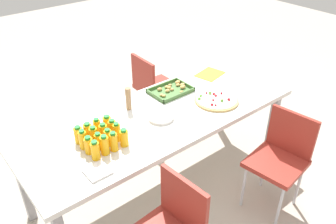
{
  "coord_description": "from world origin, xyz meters",
  "views": [
    {
      "loc": [
        -1.44,
        -1.85,
        2.26
      ],
      "look_at": [
        0.04,
        -0.04,
        0.77
      ],
      "focal_mm": 37.42,
      "sensor_mm": 36.0,
      "label": 1
    }
  ],
  "objects_px": {
    "party_table": "(161,120)",
    "juice_bottle_15": "(107,124)",
    "juice_bottle_8": "(83,140)",
    "fruit_pizza": "(216,100)",
    "cardboard_tube": "(128,99)",
    "juice_bottle_9": "(94,136)",
    "napkin_stack": "(97,171)",
    "juice_bottle_5": "(98,141)",
    "juice_bottle_6": "(108,138)",
    "chair_far_right": "(153,85)",
    "juice_bottle_13": "(88,132)",
    "juice_bottle_7": "(117,132)",
    "juice_bottle_10": "(103,132)",
    "snack_tray": "(171,90)",
    "juice_bottle_14": "(97,127)",
    "chair_near_right": "(281,154)",
    "juice_bottle_0": "(95,151)",
    "plate_stack": "(161,117)",
    "juice_bottle_4": "(89,145)",
    "paper_folder": "(210,74)",
    "juice_bottle_11": "(112,128)",
    "juice_bottle_1": "(105,145)",
    "juice_bottle_12": "(78,135)",
    "juice_bottle_2": "(114,142)",
    "juice_bottle_3": "(124,138)"
  },
  "relations": [
    {
      "from": "chair_near_right",
      "to": "napkin_stack",
      "type": "distance_m",
      "value": 1.44
    },
    {
      "from": "plate_stack",
      "to": "juice_bottle_7",
      "type": "bearing_deg",
      "value": -176.65
    },
    {
      "from": "chair_far_right",
      "to": "juice_bottle_9",
      "type": "xyz_separation_m",
      "value": [
        -1.12,
        -0.82,
        0.31
      ]
    },
    {
      "from": "juice_bottle_0",
      "to": "chair_far_right",
      "type": "bearing_deg",
      "value": 39.06
    },
    {
      "from": "juice_bottle_6",
      "to": "juice_bottle_11",
      "type": "xyz_separation_m",
      "value": [
        0.08,
        0.07,
        0.0
      ]
    },
    {
      "from": "juice_bottle_9",
      "to": "napkin_stack",
      "type": "xyz_separation_m",
      "value": [
        -0.13,
        -0.27,
        -0.06
      ]
    },
    {
      "from": "chair_far_right",
      "to": "snack_tray",
      "type": "relative_size",
      "value": 2.32
    },
    {
      "from": "juice_bottle_8",
      "to": "plate_stack",
      "type": "height_order",
      "value": "juice_bottle_8"
    },
    {
      "from": "napkin_stack",
      "to": "paper_folder",
      "type": "relative_size",
      "value": 0.58
    },
    {
      "from": "snack_tray",
      "to": "napkin_stack",
      "type": "height_order",
      "value": "snack_tray"
    },
    {
      "from": "juice_bottle_5",
      "to": "juice_bottle_10",
      "type": "xyz_separation_m",
      "value": [
        0.08,
        0.07,
        0.0
      ]
    },
    {
      "from": "juice_bottle_8",
      "to": "juice_bottle_10",
      "type": "distance_m",
      "value": 0.16
    },
    {
      "from": "juice_bottle_0",
      "to": "juice_bottle_2",
      "type": "height_order",
      "value": "juice_bottle_2"
    },
    {
      "from": "juice_bottle_2",
      "to": "juice_bottle_11",
      "type": "relative_size",
      "value": 1.06
    },
    {
      "from": "juice_bottle_8",
      "to": "paper_folder",
      "type": "bearing_deg",
      "value": 10.03
    },
    {
      "from": "juice_bottle_7",
      "to": "juice_bottle_10",
      "type": "xyz_separation_m",
      "value": [
        -0.07,
        0.07,
        -0.0
      ]
    },
    {
      "from": "juice_bottle_5",
      "to": "fruit_pizza",
      "type": "bearing_deg",
      "value": -3.01
    },
    {
      "from": "juice_bottle_3",
      "to": "juice_bottle_15",
      "type": "distance_m",
      "value": 0.22
    },
    {
      "from": "fruit_pizza",
      "to": "paper_folder",
      "type": "bearing_deg",
      "value": 51.13
    },
    {
      "from": "juice_bottle_0",
      "to": "juice_bottle_1",
      "type": "xyz_separation_m",
      "value": [
        0.08,
        0.01,
        0.0
      ]
    },
    {
      "from": "juice_bottle_10",
      "to": "snack_tray",
      "type": "bearing_deg",
      "value": 16.57
    },
    {
      "from": "juice_bottle_7",
      "to": "juice_bottle_11",
      "type": "height_order",
      "value": "juice_bottle_7"
    },
    {
      "from": "juice_bottle_15",
      "to": "fruit_pizza",
      "type": "relative_size",
      "value": 0.36
    },
    {
      "from": "juice_bottle_5",
      "to": "juice_bottle_9",
      "type": "distance_m",
      "value": 0.07
    },
    {
      "from": "juice_bottle_5",
      "to": "juice_bottle_6",
      "type": "relative_size",
      "value": 1.0
    },
    {
      "from": "juice_bottle_8",
      "to": "fruit_pizza",
      "type": "bearing_deg",
      "value": -6.35
    },
    {
      "from": "juice_bottle_6",
      "to": "plate_stack",
      "type": "bearing_deg",
      "value": 3.39
    },
    {
      "from": "juice_bottle_4",
      "to": "juice_bottle_0",
      "type": "bearing_deg",
      "value": -87.8
    },
    {
      "from": "juice_bottle_7",
      "to": "juice_bottle_9",
      "type": "height_order",
      "value": "juice_bottle_7"
    },
    {
      "from": "juice_bottle_4",
      "to": "juice_bottle_10",
      "type": "relative_size",
      "value": 0.96
    },
    {
      "from": "napkin_stack",
      "to": "juice_bottle_2",
      "type": "bearing_deg",
      "value": 31.87
    },
    {
      "from": "juice_bottle_4",
      "to": "juice_bottle_1",
      "type": "bearing_deg",
      "value": -44.36
    },
    {
      "from": "party_table",
      "to": "juice_bottle_10",
      "type": "relative_size",
      "value": 16.59
    },
    {
      "from": "juice_bottle_6",
      "to": "chair_far_right",
      "type": "bearing_deg",
      "value": 40.31
    },
    {
      "from": "paper_folder",
      "to": "juice_bottle_15",
      "type": "bearing_deg",
      "value": -171.35
    },
    {
      "from": "juice_bottle_14",
      "to": "snack_tray",
      "type": "xyz_separation_m",
      "value": [
        0.83,
        0.16,
        -0.05
      ]
    },
    {
      "from": "juice_bottle_8",
      "to": "juice_bottle_13",
      "type": "bearing_deg",
      "value": 43.67
    },
    {
      "from": "chair_far_right",
      "to": "juice_bottle_13",
      "type": "bearing_deg",
      "value": -55.36
    },
    {
      "from": "juice_bottle_10",
      "to": "juice_bottle_15",
      "type": "bearing_deg",
      "value": 45.18
    },
    {
      "from": "juice_bottle_6",
      "to": "juice_bottle_12",
      "type": "xyz_separation_m",
      "value": [
        -0.15,
        0.16,
        0.0
      ]
    },
    {
      "from": "juice_bottle_10",
      "to": "juice_bottle_12",
      "type": "xyz_separation_m",
      "value": [
        -0.15,
        0.09,
        -0.0
      ]
    },
    {
      "from": "juice_bottle_4",
      "to": "plate_stack",
      "type": "xyz_separation_m",
      "value": [
        0.63,
        0.02,
        -0.05
      ]
    },
    {
      "from": "plate_stack",
      "to": "chair_near_right",
      "type": "bearing_deg",
      "value": -47.38
    },
    {
      "from": "juice_bottle_1",
      "to": "juice_bottle_2",
      "type": "height_order",
      "value": "juice_bottle_1"
    },
    {
      "from": "juice_bottle_0",
      "to": "juice_bottle_15",
      "type": "height_order",
      "value": "juice_bottle_0"
    },
    {
      "from": "juice_bottle_8",
      "to": "cardboard_tube",
      "type": "distance_m",
      "value": 0.57
    },
    {
      "from": "chair_near_right",
      "to": "juice_bottle_8",
      "type": "xyz_separation_m",
      "value": [
        -1.28,
        0.75,
        0.32
      ]
    },
    {
      "from": "juice_bottle_0",
      "to": "juice_bottle_14",
      "type": "distance_m",
      "value": 0.28
    },
    {
      "from": "party_table",
      "to": "juice_bottle_15",
      "type": "xyz_separation_m",
      "value": [
        -0.45,
        0.07,
        0.12
      ]
    },
    {
      "from": "juice_bottle_10",
      "to": "napkin_stack",
      "type": "distance_m",
      "value": 0.35
    }
  ]
}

